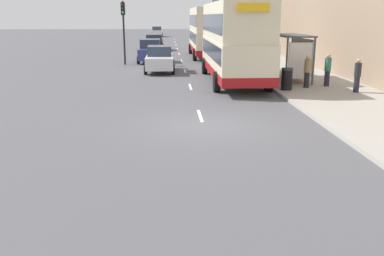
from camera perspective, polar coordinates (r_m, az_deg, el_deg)
The scene contains 25 objects.
ground_plane at distance 14.53m, azimuth 1.53°, elevation 0.34°, with size 220.00×220.00×0.00m, color #515156.
pavement at distance 53.20m, azimuth 5.09°, elevation 10.86°, with size 5.00×93.00×0.14m.
lane_mark_0 at distance 15.90m, azimuth 1.10°, elevation 1.64°, with size 0.12×2.00×0.01m.
lane_mark_1 at distance 22.49m, azimuth -0.22°, elevation 5.51°, with size 0.12×2.00×0.01m.
lane_mark_2 at distance 29.14m, azimuth -0.95°, elevation 7.63°, with size 0.12×2.00×0.01m.
lane_mark_3 at distance 35.82m, azimuth -1.41°, elevation 8.95°, with size 0.12×2.00×0.01m.
lane_mark_4 at distance 42.52m, azimuth -1.73°, elevation 9.86°, with size 0.12×2.00×0.01m.
lane_mark_5 at distance 49.22m, azimuth -1.96°, elevation 10.52°, with size 0.12×2.00×0.01m.
lane_mark_6 at distance 55.93m, azimuth -2.13°, elevation 11.03°, with size 0.12×2.00×0.01m.
lane_mark_7 at distance 62.64m, azimuth -2.27°, elevation 11.42°, with size 0.12×2.00×0.01m.
lane_mark_8 at distance 69.35m, azimuth -2.39°, elevation 11.74°, with size 0.12×2.00×0.01m.
bus_shelter at distance 24.35m, azimuth 13.55°, elevation 10.25°, with size 1.60×4.20×2.48m.
double_decker_bus_near at distance 24.13m, azimuth 5.56°, elevation 11.52°, with size 2.85×10.48×4.30m.
double_decker_bus_ahead at distance 39.08m, azimuth 1.98°, elevation 12.78°, with size 2.85×10.32×4.30m.
car_0 at distance 47.09m, azimuth -5.07°, elevation 11.30°, with size 2.06×4.50×1.68m.
car_1 at distance 78.11m, azimuth -4.70°, elevation 12.68°, with size 2.00×4.00×1.77m.
car_2 at distance 34.93m, azimuth -5.59°, elevation 10.20°, with size 1.95×4.46×1.81m.
car_3 at distance 28.70m, azimuth -4.35°, elevation 9.15°, with size 1.94×4.33×1.69m.
pedestrian_at_shelter at distance 25.88m, azimuth 13.79°, elevation 8.59°, with size 0.34×0.34×1.74m.
pedestrian_1 at distance 27.84m, azimuth 10.65°, elevation 9.16°, with size 0.34×0.34×1.74m.
pedestrian_2 at distance 22.10m, azimuth 15.11°, elevation 7.34°, with size 0.32×0.32×1.60m.
pedestrian_3 at distance 21.40m, azimuth 21.19°, elevation 6.58°, with size 0.31×0.31×1.57m.
pedestrian_4 at distance 22.85m, azimuth 17.63°, elevation 7.42°, with size 0.32×0.32×1.63m.
litter_bin at distance 21.21m, azimuth 12.52°, elevation 6.42°, with size 0.55×0.55×1.05m.
traffic_light_far_kerb at distance 33.16m, azimuth -9.13°, elevation 13.75°, with size 0.30×0.32×4.67m.
Camera 1 is at (-1.20, -14.02, 3.61)m, focal length 40.00 mm.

